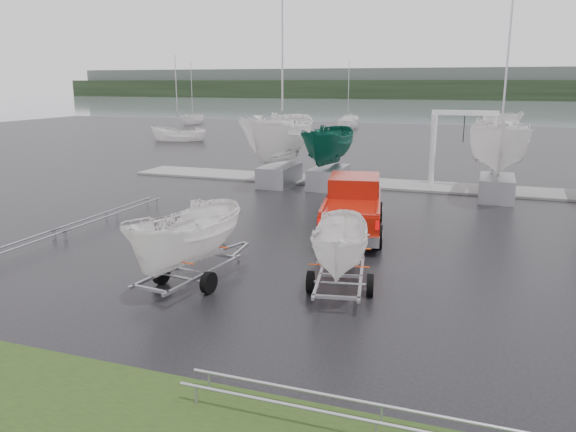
% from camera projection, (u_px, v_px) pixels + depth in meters
% --- Properties ---
extents(ground_plane, '(120.00, 120.00, 0.00)m').
position_uv_depth(ground_plane, '(315.00, 249.00, 19.13)').
color(ground_plane, black).
rests_on(ground_plane, ground).
extents(lake, '(300.00, 300.00, 0.00)m').
position_uv_depth(lake, '(463.00, 111.00, 110.67)').
color(lake, slate).
rests_on(lake, ground).
extents(dock, '(30.00, 3.00, 0.12)m').
position_uv_depth(dock, '(384.00, 184.00, 31.02)').
color(dock, gray).
rests_on(dock, ground).
extents(treeline, '(300.00, 8.00, 6.00)m').
position_uv_depth(treeline, '(475.00, 90.00, 174.05)').
color(treeline, black).
rests_on(treeline, ground).
extents(far_hill, '(300.00, 6.00, 10.00)m').
position_uv_depth(far_hill, '(477.00, 83.00, 180.90)').
color(far_hill, '#4C5651').
rests_on(far_hill, ground).
extents(pickup_truck, '(3.10, 6.30, 2.00)m').
position_uv_depth(pickup_truck, '(353.00, 204.00, 21.30)').
color(pickup_truck, maroon).
rests_on(pickup_truck, ground).
extents(trailer_hitched, '(1.88, 3.75, 4.46)m').
position_uv_depth(trailer_hitched, '(342.00, 204.00, 14.71)').
color(trailer_hitched, '#989BA1').
rests_on(trailer_hitched, ground).
extents(trailer_parked, '(1.94, 3.72, 5.10)m').
position_uv_depth(trailer_parked, '(185.00, 189.00, 15.02)').
color(trailer_parked, '#989BA1').
rests_on(trailer_parked, ground).
extents(boat_hoist, '(3.30, 2.18, 4.12)m').
position_uv_depth(boat_hoist, '(463.00, 139.00, 29.08)').
color(boat_hoist, silver).
rests_on(boat_hoist, ground).
extents(keelboat_0, '(2.82, 3.20, 11.00)m').
position_uv_depth(keelboat_0, '(279.00, 102.00, 29.92)').
color(keelboat_0, '#989BA1').
rests_on(keelboat_0, ground).
extents(keelboat_1, '(2.18, 3.20, 6.90)m').
position_uv_depth(keelboat_1, '(329.00, 123.00, 29.45)').
color(keelboat_1, '#989BA1').
rests_on(keelboat_1, ground).
extents(keelboat_2, '(2.81, 3.20, 10.99)m').
position_uv_depth(keelboat_2, '(504.00, 106.00, 26.24)').
color(keelboat_2, '#989BA1').
rests_on(keelboat_2, ground).
extents(mast_rack_0, '(0.56, 6.50, 0.06)m').
position_uv_depth(mast_rack_0, '(111.00, 213.00, 22.91)').
color(mast_rack_0, '#989BA1').
rests_on(mast_rack_0, ground).
extents(mast_rack_2, '(7.00, 0.56, 0.06)m').
position_uv_depth(mast_rack_2, '(379.00, 414.00, 9.04)').
color(mast_rack_2, '#989BA1').
rests_on(mast_rack_2, ground).
extents(moored_boat_0, '(2.48, 2.43, 10.78)m').
position_uv_depth(moored_boat_0, '(179.00, 141.00, 54.07)').
color(moored_boat_0, white).
rests_on(moored_boat_0, ground).
extents(moored_boat_1, '(2.54, 2.60, 11.15)m').
position_uv_depth(moored_boat_1, '(348.00, 128.00, 68.89)').
color(moored_boat_1, white).
rests_on(moored_boat_1, ground).
extents(moored_boat_4, '(2.24, 2.29, 10.75)m').
position_uv_depth(moored_boat_4, '(193.00, 124.00, 76.00)').
color(moored_boat_4, white).
rests_on(moored_boat_4, ground).
extents(moored_boat_5, '(4.16, 4.19, 12.04)m').
position_uv_depth(moored_boat_5, '(502.00, 126.00, 72.15)').
color(moored_boat_5, white).
rests_on(moored_boat_5, ground).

